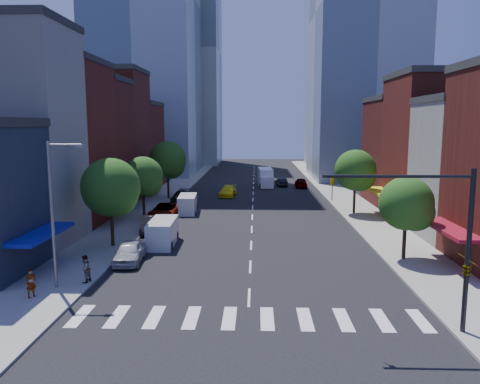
% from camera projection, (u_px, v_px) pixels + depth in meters
% --- Properties ---
extents(ground, '(220.00, 220.00, 0.00)m').
position_uv_depth(ground, '(249.00, 298.00, 27.65)').
color(ground, black).
rests_on(ground, ground).
extents(sidewalk_left, '(5.00, 120.00, 0.15)m').
position_uv_depth(sidewalk_left, '(167.00, 194.00, 67.61)').
color(sidewalk_left, gray).
rests_on(sidewalk_left, ground).
extents(sidewalk_right, '(5.00, 120.00, 0.15)m').
position_uv_depth(sidewalk_right, '(341.00, 195.00, 66.78)').
color(sidewalk_right, gray).
rests_on(sidewalk_right, ground).
extents(crosswalk, '(19.00, 3.00, 0.01)m').
position_uv_depth(crosswalk, '(248.00, 318.00, 24.69)').
color(crosswalk, silver).
rests_on(crosswalk, ground).
extents(bldg_left_1, '(12.00, 8.00, 18.00)m').
position_uv_depth(bldg_left_1, '(0.00, 138.00, 38.92)').
color(bldg_left_1, beige).
rests_on(bldg_left_1, ground).
extents(bldg_left_2, '(12.00, 9.00, 16.00)m').
position_uv_depth(bldg_left_2, '(46.00, 145.00, 47.47)').
color(bldg_left_2, '#5A1D15').
rests_on(bldg_left_2, ground).
extents(bldg_left_3, '(12.00, 8.00, 15.00)m').
position_uv_depth(bldg_left_3, '(78.00, 146.00, 55.95)').
color(bldg_left_3, '#501514').
rests_on(bldg_left_3, ground).
extents(bldg_left_4, '(12.00, 9.00, 17.00)m').
position_uv_depth(bldg_left_4, '(101.00, 136.00, 64.21)').
color(bldg_left_4, '#5A1D15').
rests_on(bldg_left_4, ground).
extents(bldg_left_5, '(12.00, 10.00, 13.00)m').
position_uv_depth(bldg_left_5, '(121.00, 147.00, 73.89)').
color(bldg_left_5, '#501514').
rests_on(bldg_left_5, ground).
extents(bldg_right_2, '(12.00, 10.00, 15.00)m').
position_uv_depth(bldg_right_2, '(450.00, 149.00, 49.60)').
color(bldg_right_2, '#5A1D15').
rests_on(bldg_right_2, ground).
extents(bldg_right_3, '(12.00, 10.00, 13.00)m').
position_uv_depth(bldg_right_3, '(417.00, 153.00, 59.63)').
color(bldg_right_3, '#501514').
rests_on(bldg_right_3, ground).
extents(tower_ne, '(18.00, 20.00, 60.00)m').
position_uv_depth(tower_ne, '(366.00, 12.00, 83.95)').
color(tower_ne, '#9EA5AD').
rests_on(tower_ne, ground).
extents(tower_far_w, '(18.00, 18.00, 56.00)m').
position_uv_depth(tower_far_w, '(184.00, 53.00, 118.14)').
color(tower_far_w, '#9EA5AD').
rests_on(tower_far_w, ground).
extents(traffic_signal, '(7.24, 2.24, 8.00)m').
position_uv_depth(traffic_signal, '(456.00, 252.00, 22.27)').
color(traffic_signal, black).
rests_on(traffic_signal, sidewalk_right).
extents(streetlight, '(2.25, 0.25, 9.00)m').
position_uv_depth(streetlight, '(55.00, 206.00, 28.27)').
color(streetlight, slate).
rests_on(streetlight, sidewalk_left).
extents(tree_left_near, '(4.80, 4.80, 7.30)m').
position_uv_depth(tree_left_near, '(112.00, 190.00, 38.13)').
color(tree_left_near, black).
rests_on(tree_left_near, sidewalk_left).
extents(tree_left_mid, '(4.20, 4.20, 6.65)m').
position_uv_depth(tree_left_mid, '(144.00, 178.00, 49.06)').
color(tree_left_mid, black).
rests_on(tree_left_mid, sidewalk_left).
extents(tree_left_far, '(5.00, 5.00, 7.75)m').
position_uv_depth(tree_left_far, '(169.00, 161.00, 62.80)').
color(tree_left_far, black).
rests_on(tree_left_far, sidewalk_left).
extents(tree_right_near, '(4.00, 4.00, 6.20)m').
position_uv_depth(tree_right_near, '(408.00, 206.00, 34.49)').
color(tree_right_near, black).
rests_on(tree_right_near, sidewalk_right).
extents(tree_right_far, '(4.60, 4.60, 7.20)m').
position_uv_depth(tree_right_far, '(357.00, 172.00, 52.19)').
color(tree_right_far, black).
rests_on(tree_right_far, sidewalk_right).
extents(parked_car_front, '(2.16, 4.77, 1.59)m').
position_uv_depth(parked_car_front, '(130.00, 252.00, 34.57)').
color(parked_car_front, '#AFAFB4').
rests_on(parked_car_front, ground).
extents(parked_car_second, '(2.12, 4.78, 1.53)m').
position_uv_depth(parked_car_second, '(151.00, 225.00, 44.11)').
color(parked_car_second, black).
rests_on(parked_car_second, ground).
extents(parked_car_third, '(2.79, 5.96, 1.65)m').
position_uv_depth(parked_car_third, '(164.00, 211.00, 50.44)').
color(parked_car_third, '#999999').
rests_on(parked_car_third, ground).
extents(parked_car_rear, '(2.45, 5.07, 1.42)m').
position_uv_depth(parked_car_rear, '(181.00, 196.00, 61.89)').
color(parked_car_rear, black).
rests_on(parked_car_rear, ground).
extents(cargo_van_near, '(2.21, 5.15, 2.17)m').
position_uv_depth(cargo_van_near, '(162.00, 233.00, 39.43)').
color(cargo_van_near, silver).
rests_on(cargo_van_near, ground).
extents(cargo_van_far, '(2.22, 4.92, 2.05)m').
position_uv_depth(cargo_van_far, '(187.00, 204.00, 53.76)').
color(cargo_van_far, white).
rests_on(cargo_van_far, ground).
extents(taxi, '(2.47, 5.12, 1.44)m').
position_uv_depth(taxi, '(228.00, 191.00, 66.12)').
color(taxi, '#FFF00D').
rests_on(taxi, ground).
extents(traffic_car_oncoming, '(1.93, 4.18, 1.33)m').
position_uv_depth(traffic_car_oncoming, '(281.00, 182.00, 76.99)').
color(traffic_car_oncoming, black).
rests_on(traffic_car_oncoming, ground).
extents(traffic_car_far, '(1.98, 4.64, 1.56)m').
position_uv_depth(traffic_car_far, '(301.00, 183.00, 75.29)').
color(traffic_car_far, '#999999').
rests_on(traffic_car_far, ground).
extents(box_truck, '(2.56, 7.32, 2.90)m').
position_uv_depth(box_truck, '(266.00, 178.00, 76.66)').
color(box_truck, white).
rests_on(box_truck, ground).
extents(pedestrian_near, '(0.69, 0.75, 1.73)m').
position_uv_depth(pedestrian_near, '(31.00, 283.00, 27.20)').
color(pedestrian_near, '#999999').
rests_on(pedestrian_near, sidewalk_left).
extents(pedestrian_far, '(0.88, 1.01, 1.77)m').
position_uv_depth(pedestrian_far, '(85.00, 269.00, 29.74)').
color(pedestrian_far, '#999999').
rests_on(pedestrian_far, sidewalk_left).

